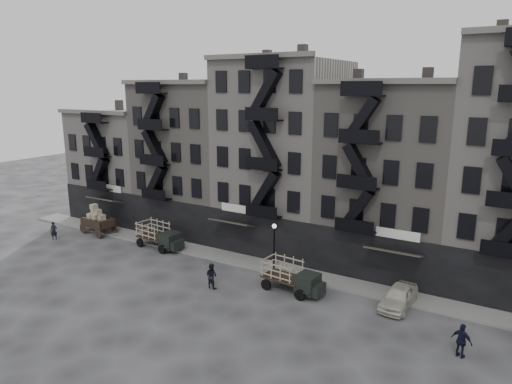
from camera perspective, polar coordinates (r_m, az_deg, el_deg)
The scene contains 15 objects.
ground at distance 36.86m, azimuth -3.90°, elevation -10.69°, with size 140.00×140.00×0.00m, color #38383A.
sidewalk at distance 39.72m, azimuth -0.80°, elevation -8.73°, with size 55.00×2.50×0.15m, color slate.
building_west at distance 55.02m, azimuth -15.46°, elevation 3.41°, with size 10.00×11.35×13.20m.
building_midwest at distance 48.13m, azimuth -7.23°, elevation 4.24°, with size 10.00×11.35×16.20m.
building_center at distance 42.62m, azimuth 3.45°, elevation 4.53°, with size 10.00×11.35×18.20m.
building_mideast at distance 39.30m, azimuth 16.49°, elevation 1.79°, with size 10.00×11.35×16.20m.
lamp_post at distance 36.42m, azimuth 2.28°, elevation -6.26°, with size 0.36×0.36×4.28m.
horse at distance 51.18m, azimuth -20.55°, elevation -3.58°, with size 0.94×2.06×1.74m, color beige.
wagon at distance 49.53m, azimuth -19.29°, elevation -2.95°, with size 3.86×2.37×3.10m.
stake_truck_west at distance 43.70m, azimuth -12.03°, elevation -5.13°, with size 4.98×2.38×2.43m.
stake_truck_east at distance 34.18m, azimuth 4.45°, elevation -10.21°, with size 4.86×2.35×2.37m.
car_east at distance 33.61m, azimuth 17.42°, elevation -12.36°, with size 1.78×4.42×1.51m, color beige.
pedestrian_west at distance 49.38m, azimuth -23.95°, elevation -4.45°, with size 0.66×0.43×1.80m, color black.
pedestrian_mid at distance 34.93m, azimuth -5.59°, elevation -10.37°, with size 0.95×0.74×1.95m, color black.
policeman at distance 29.10m, azimuth 24.33°, elevation -16.60°, with size 1.19×0.49×2.03m, color black.
Camera 1 is at (19.30, -27.63, 14.91)m, focal length 32.00 mm.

